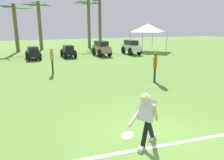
{
  "coord_description": "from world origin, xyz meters",
  "views": [
    {
      "loc": [
        -2.94,
        -4.52,
        2.96
      ],
      "look_at": [
        -0.1,
        2.97,
        0.9
      ],
      "focal_mm": 35.0,
      "sensor_mm": 36.0,
      "label": 1
    }
  ],
  "objects_px": {
    "parked_car_slot_f": "(131,47)",
    "palm_tree_left_of_centre": "(40,22)",
    "parked_car_slot_c": "(33,53)",
    "event_tent": "(148,28)",
    "teammate_midfield": "(155,64)",
    "parked_car_slot_d": "(68,51)",
    "frisbee_thrower": "(147,117)",
    "teammate_near_sideline": "(52,58)",
    "palm_tree_right_of_centre": "(89,20)",
    "palm_tree_far_left": "(16,25)",
    "palm_tree_far_right": "(100,17)",
    "frisbee_in_flight": "(127,136)",
    "parked_car_slot_e": "(101,48)"
  },
  "relations": [
    {
      "from": "parked_car_slot_c",
      "to": "parked_car_slot_f",
      "type": "relative_size",
      "value": 0.96
    },
    {
      "from": "palm_tree_left_of_centre",
      "to": "frisbee_in_flight",
      "type": "bearing_deg",
      "value": -88.66
    },
    {
      "from": "parked_car_slot_f",
      "to": "event_tent",
      "type": "bearing_deg",
      "value": 34.13
    },
    {
      "from": "event_tent",
      "to": "parked_car_slot_d",
      "type": "bearing_deg",
      "value": -168.48
    },
    {
      "from": "frisbee_thrower",
      "to": "teammate_near_sideline",
      "type": "bearing_deg",
      "value": 97.8
    },
    {
      "from": "palm_tree_far_right",
      "to": "parked_car_slot_d",
      "type": "bearing_deg",
      "value": -125.65
    },
    {
      "from": "teammate_near_sideline",
      "to": "frisbee_thrower",
      "type": "bearing_deg",
      "value": -82.2
    },
    {
      "from": "frisbee_in_flight",
      "to": "palm_tree_right_of_centre",
      "type": "height_order",
      "value": "palm_tree_right_of_centre"
    },
    {
      "from": "parked_car_slot_d",
      "to": "palm_tree_far_left",
      "type": "bearing_deg",
      "value": 127.27
    },
    {
      "from": "parked_car_slot_e",
      "to": "parked_car_slot_f",
      "type": "relative_size",
      "value": 1.02
    },
    {
      "from": "teammate_midfield",
      "to": "parked_car_slot_d",
      "type": "height_order",
      "value": "teammate_midfield"
    },
    {
      "from": "teammate_near_sideline",
      "to": "palm_tree_far_right",
      "type": "bearing_deg",
      "value": 61.92
    },
    {
      "from": "parked_car_slot_f",
      "to": "palm_tree_right_of_centre",
      "type": "relative_size",
      "value": 0.41
    },
    {
      "from": "palm_tree_left_of_centre",
      "to": "palm_tree_far_right",
      "type": "bearing_deg",
      "value": 1.87
    },
    {
      "from": "frisbee_thrower",
      "to": "palm_tree_far_left",
      "type": "distance_m",
      "value": 22.03
    },
    {
      "from": "parked_car_slot_c",
      "to": "parked_car_slot_d",
      "type": "height_order",
      "value": "same"
    },
    {
      "from": "parked_car_slot_c",
      "to": "palm_tree_far_right",
      "type": "xyz_separation_m",
      "value": [
        8.51,
        7.8,
        3.2
      ]
    },
    {
      "from": "parked_car_slot_e",
      "to": "parked_car_slot_f",
      "type": "distance_m",
      "value": 3.12
    },
    {
      "from": "teammate_near_sideline",
      "to": "parked_car_slot_f",
      "type": "xyz_separation_m",
      "value": [
        8.33,
        6.33,
        -0.2
      ]
    },
    {
      "from": "teammate_near_sideline",
      "to": "parked_car_slot_d",
      "type": "relative_size",
      "value": 0.7
    },
    {
      "from": "frisbee_in_flight",
      "to": "teammate_near_sideline",
      "type": "bearing_deg",
      "value": 94.18
    },
    {
      "from": "parked_car_slot_e",
      "to": "palm_tree_right_of_centre",
      "type": "distance_m",
      "value": 8.14
    },
    {
      "from": "palm_tree_left_of_centre",
      "to": "palm_tree_right_of_centre",
      "type": "relative_size",
      "value": 0.94
    },
    {
      "from": "frisbee_thrower",
      "to": "palm_tree_far_right",
      "type": "bearing_deg",
      "value": 75.01
    },
    {
      "from": "parked_car_slot_e",
      "to": "palm_tree_right_of_centre",
      "type": "height_order",
      "value": "palm_tree_right_of_centre"
    },
    {
      "from": "frisbee_thrower",
      "to": "parked_car_slot_c",
      "type": "xyz_separation_m",
      "value": [
        -2.24,
        15.61,
        -0.23
      ]
    },
    {
      "from": "palm_tree_right_of_centre",
      "to": "event_tent",
      "type": "distance_m",
      "value": 7.78
    },
    {
      "from": "teammate_near_sideline",
      "to": "palm_tree_far_right",
      "type": "xyz_separation_m",
      "value": [
        7.54,
        14.13,
        2.83
      ]
    },
    {
      "from": "frisbee_in_flight",
      "to": "teammate_midfield",
      "type": "relative_size",
      "value": 0.2
    },
    {
      "from": "frisbee_thrower",
      "to": "teammate_midfield",
      "type": "distance_m",
      "value": 6.36
    },
    {
      "from": "parked_car_slot_c",
      "to": "parked_car_slot_e",
      "type": "relative_size",
      "value": 0.94
    },
    {
      "from": "parked_car_slot_c",
      "to": "parked_car_slot_e",
      "type": "xyz_separation_m",
      "value": [
        6.18,
        0.03,
        0.18
      ]
    },
    {
      "from": "parked_car_slot_c",
      "to": "parked_car_slot_d",
      "type": "relative_size",
      "value": 1.02
    },
    {
      "from": "teammate_midfield",
      "to": "parked_car_slot_f",
      "type": "distance_m",
      "value": 10.9
    },
    {
      "from": "palm_tree_right_of_centre",
      "to": "palm_tree_far_right",
      "type": "relative_size",
      "value": 0.9
    },
    {
      "from": "event_tent",
      "to": "palm_tree_right_of_centre",
      "type": "bearing_deg",
      "value": 133.71
    },
    {
      "from": "frisbee_in_flight",
      "to": "palm_tree_far_right",
      "type": "bearing_deg",
      "value": 73.79
    },
    {
      "from": "palm_tree_right_of_centre",
      "to": "palm_tree_far_left",
      "type": "bearing_deg",
      "value": -168.99
    },
    {
      "from": "parked_car_slot_f",
      "to": "palm_tree_far_left",
      "type": "height_order",
      "value": "palm_tree_far_left"
    },
    {
      "from": "palm_tree_far_right",
      "to": "palm_tree_far_left",
      "type": "bearing_deg",
      "value": -169.78
    },
    {
      "from": "parked_car_slot_d",
      "to": "palm_tree_left_of_centre",
      "type": "height_order",
      "value": "palm_tree_left_of_centre"
    },
    {
      "from": "palm_tree_far_left",
      "to": "palm_tree_far_right",
      "type": "distance_m",
      "value": 10.11
    },
    {
      "from": "parked_car_slot_e",
      "to": "parked_car_slot_f",
      "type": "xyz_separation_m",
      "value": [
        3.12,
        -0.03,
        0.0
      ]
    },
    {
      "from": "parked_car_slot_f",
      "to": "palm_tree_left_of_centre",
      "type": "distance_m",
      "value": 11.4
    },
    {
      "from": "frisbee_in_flight",
      "to": "teammate_midfield",
      "type": "xyz_separation_m",
      "value": [
        4.07,
        5.48,
        0.46
      ]
    },
    {
      "from": "frisbee_in_flight",
      "to": "palm_tree_far_left",
      "type": "height_order",
      "value": "palm_tree_far_left"
    },
    {
      "from": "teammate_near_sideline",
      "to": "teammate_midfield",
      "type": "distance_m",
      "value": 6.2
    },
    {
      "from": "frisbee_thrower",
      "to": "parked_car_slot_d",
      "type": "relative_size",
      "value": 0.63
    },
    {
      "from": "parked_car_slot_c",
      "to": "event_tent",
      "type": "relative_size",
      "value": 0.73
    },
    {
      "from": "frisbee_in_flight",
      "to": "parked_car_slot_d",
      "type": "height_order",
      "value": "parked_car_slot_d"
    }
  ]
}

